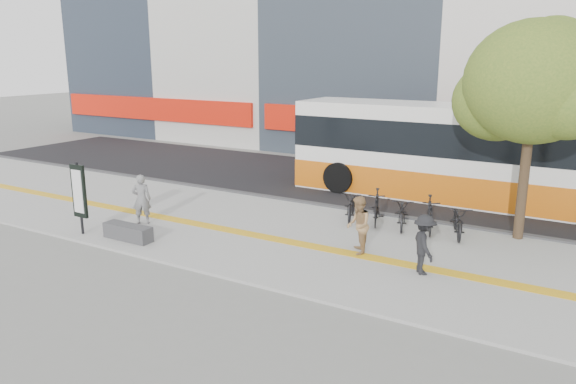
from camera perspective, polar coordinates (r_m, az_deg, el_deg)
The scene contains 13 objects.
ground at distance 15.93m, azimuth -6.58°, elevation -5.53°, with size 120.00×120.00×0.00m, color gray.
sidewalk at distance 17.07m, azimuth -3.57°, elevation -3.97°, with size 40.00×7.00×0.08m, color gray.
tactile_strip at distance 16.67m, azimuth -4.53°, elevation -4.28°, with size 40.00×0.45×0.01m, color gold.
street at distance 23.44m, azimuth 6.70°, elevation 0.93°, with size 40.00×8.00×0.06m, color black.
curb at distance 19.94m, azimuth 2.04°, elevation -1.20°, with size 40.00×0.25×0.14m, color #333336.
bench at distance 16.66m, azimuth -16.31°, elevation -4.03°, with size 1.60×0.45×0.45m, color #333336.
signboard at distance 17.37m, azimuth -20.93°, elevation -0.03°, with size 0.55×0.10×2.20m.
street_tree at distance 16.89m, azimuth 24.19°, elevation 10.13°, with size 4.40×3.80×6.31m.
bus at distance 21.20m, azimuth 18.21°, elevation 3.53°, with size 13.07×3.10×3.48m.
bicycle_row at distance 17.43m, azimuth 11.82°, elevation -2.00°, with size 4.63×1.95×1.08m.
seated_woman at distance 17.96m, azimuth -14.99°, elevation -0.72°, with size 0.58×0.38×1.60m, color black.
pedestrian_tan at distance 14.87m, azimuth 7.33°, elevation -3.45°, with size 0.77×0.60×1.58m, color #A68052.
pedestrian_dark at distance 13.81m, azimuth 13.97°, elevation -5.33°, with size 0.97×0.56×1.50m, color black.
Camera 1 is at (9.11, -11.94, 5.32)m, focal length 34.18 mm.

